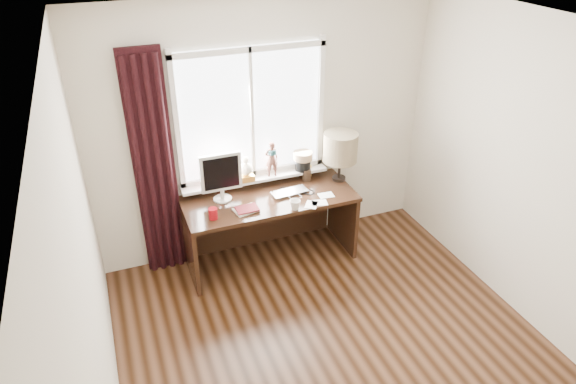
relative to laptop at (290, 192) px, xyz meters
name	(u,v)px	position (x,y,z in m)	size (l,w,h in m)	color
floor	(350,370)	(-0.11, -1.63, -0.76)	(3.50, 4.00, 0.00)	#51311E
ceiling	(377,44)	(-0.11, -1.63, 1.84)	(3.50, 4.00, 0.00)	white
wall_back	(266,130)	(-0.11, 0.37, 0.54)	(3.50, 2.60, 0.00)	beige
wall_left	(91,300)	(-1.86, -1.63, 0.54)	(4.00, 2.60, 0.00)	beige
wall_right	(558,191)	(1.64, -1.63, 0.54)	(4.00, 2.60, 0.00)	beige
laptop	(290,192)	(0.00, 0.00, 0.00)	(0.37, 0.24, 0.03)	silver
mug	(295,204)	(-0.06, -0.30, 0.04)	(0.10, 0.10, 0.10)	white
red_cup	(213,214)	(-0.82, -0.18, 0.04)	(0.08, 0.08, 0.11)	maroon
window	(255,134)	(-0.25, 0.32, 0.54)	(1.52, 0.22, 1.40)	white
curtain	(154,169)	(-1.25, 0.28, 0.35)	(0.38, 0.09, 2.25)	black
desk	(267,213)	(-0.21, 0.10, -0.26)	(1.70, 0.70, 0.75)	#311D11
monitor	(221,174)	(-0.66, 0.12, 0.26)	(0.40, 0.18, 0.49)	beige
notebook_stack	(246,209)	(-0.50, -0.16, 0.00)	(0.25, 0.20, 0.03)	beige
brush_holder	(307,175)	(0.27, 0.20, 0.05)	(0.09, 0.09, 0.25)	black
icon_frame	(307,171)	(0.30, 0.27, 0.05)	(0.10, 0.03, 0.13)	gold
table_lamp	(340,148)	(0.59, 0.09, 0.35)	(0.35, 0.35, 0.52)	black
loose_papers	(319,201)	(0.21, -0.24, -0.01)	(0.37, 0.27, 0.00)	white
desk_cables	(299,191)	(0.10, 0.01, -0.01)	(0.35, 0.28, 0.01)	black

